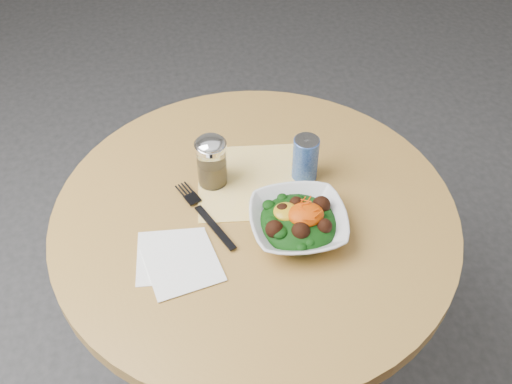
# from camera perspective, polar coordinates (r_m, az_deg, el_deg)

# --- Properties ---
(ground) EXTENTS (6.00, 6.00, 0.00)m
(ground) POSITION_cam_1_polar(r_m,az_deg,el_deg) (1.89, -0.08, -17.43)
(ground) COLOR #2E2E30
(ground) RESTS_ON ground
(table) EXTENTS (0.90, 0.90, 0.75)m
(table) POSITION_cam_1_polar(r_m,az_deg,el_deg) (1.42, -0.11, -7.19)
(table) COLOR black
(table) RESTS_ON ground
(cloth_napkin) EXTENTS (0.30, 0.28, 0.00)m
(cloth_napkin) POSITION_cam_1_polar(r_m,az_deg,el_deg) (1.33, 0.04, 1.12)
(cloth_napkin) COLOR #F9B30D
(cloth_napkin) RESTS_ON table
(paper_napkins) EXTENTS (0.18, 0.19, 0.00)m
(paper_napkins) POSITION_cam_1_polar(r_m,az_deg,el_deg) (1.18, -7.89, -6.77)
(paper_napkins) COLOR white
(paper_napkins) RESTS_ON table
(salad_bowl) EXTENTS (0.22, 0.22, 0.08)m
(salad_bowl) POSITION_cam_1_polar(r_m,az_deg,el_deg) (1.21, 4.23, -2.99)
(salad_bowl) COLOR silver
(salad_bowl) RESTS_ON table
(fork) EXTENTS (0.11, 0.22, 0.00)m
(fork) POSITION_cam_1_polar(r_m,az_deg,el_deg) (1.26, -5.29, -2.09)
(fork) COLOR black
(fork) RESTS_ON table
(spice_shaker) EXTENTS (0.07, 0.07, 0.13)m
(spice_shaker) POSITION_cam_1_polar(r_m,az_deg,el_deg) (1.29, -4.46, 3.06)
(spice_shaker) COLOR silver
(spice_shaker) RESTS_ON table
(beverage_can) EXTENTS (0.06, 0.06, 0.11)m
(beverage_can) POSITION_cam_1_polar(r_m,az_deg,el_deg) (1.31, 4.96, 3.37)
(beverage_can) COLOR navy
(beverage_can) RESTS_ON table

